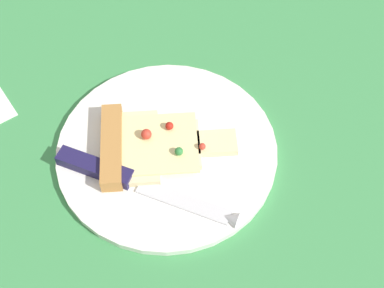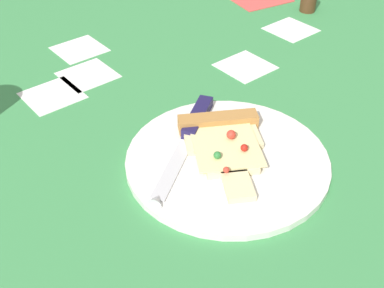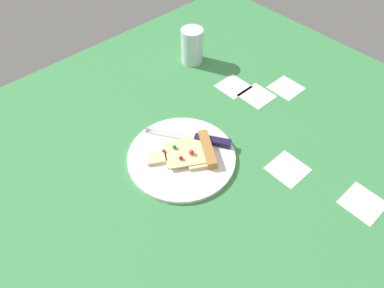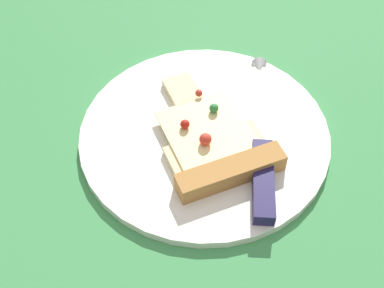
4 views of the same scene
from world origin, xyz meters
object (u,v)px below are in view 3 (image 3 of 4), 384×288
at_px(plate, 181,157).
at_px(pizza_slice, 191,152).
at_px(knife, 196,138).
at_px(drinking_glass, 192,46).

xyz_separation_m(plate, pizza_slice, (-0.01, -0.02, 0.01)).
relative_size(pizza_slice, knife, 0.89).
distance_m(knife, drinking_glass, 0.38).
relative_size(pizza_slice, drinking_glass, 1.59).
bearing_deg(pizza_slice, drinking_glass, -11.89).
height_order(plate, pizza_slice, pizza_slice).
height_order(plate, drinking_glass, drinking_glass).
distance_m(plate, pizza_slice, 0.03).
relative_size(plate, pizza_slice, 1.52).
xyz_separation_m(knife, drinking_glass, (0.29, -0.25, 0.04)).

